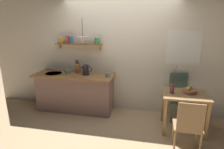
{
  "coord_description": "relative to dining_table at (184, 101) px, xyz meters",
  "views": [
    {
      "loc": [
        0.69,
        -3.59,
        2.06
      ],
      "look_at": [
        -0.1,
        0.25,
        0.95
      ],
      "focal_mm": 30.42,
      "sensor_mm": 36.0,
      "label": 1
    }
  ],
  "objects": [
    {
      "name": "dining_table",
      "position": [
        0.0,
        0.0,
        0.0
      ],
      "size": [
        0.82,
        0.64,
        0.75
      ],
      "color": "tan",
      "rests_on": "ground_plane"
    },
    {
      "name": "knife_block",
      "position": [
        -2.31,
        0.49,
        0.41
      ],
      "size": [
        0.1,
        0.17,
        0.31
      ],
      "color": "#9E6B3D",
      "rests_on": "kitchen_counter"
    },
    {
      "name": "coffee_mug_spare",
      "position": [
        -1.57,
        0.31,
        0.33
      ],
      "size": [
        0.12,
        0.08,
        0.09
      ],
      "color": "slate",
      "rests_on": "kitchen_counter"
    },
    {
      "name": "dining_chair_far",
      "position": [
        -0.04,
        0.5,
        -0.07
      ],
      "size": [
        0.49,
        0.46,
        0.99
      ],
      "color": "#4C6B5B",
      "rests_on": "ground_plane"
    },
    {
      "name": "fruit_bowl",
      "position": [
        0.08,
        0.08,
        0.19
      ],
      "size": [
        0.27,
        0.27,
        0.12
      ],
      "color": "#BC704C",
      "rests_on": "dining_table"
    },
    {
      "name": "back_wall",
      "position": [
        -1.16,
        0.73,
        0.75
      ],
      "size": [
        6.8,
        0.11,
        2.7
      ],
      "color": "silver",
      "rests_on": "ground_plane"
    },
    {
      "name": "coffee_mug_by_sink",
      "position": [
        -2.52,
        0.37,
        0.34
      ],
      "size": [
        0.14,
        0.09,
        0.11
      ],
      "color": "slate",
      "rests_on": "kitchen_counter"
    },
    {
      "name": "pendant_lamp",
      "position": [
        -2.11,
        0.37,
        1.07
      ],
      "size": [
        0.26,
        0.26,
        0.52
      ],
      "color": "black"
    },
    {
      "name": "ground_plane",
      "position": [
        -1.37,
        0.08,
        -0.61
      ],
      "size": [
        14.0,
        14.0,
        0.0
      ],
      "primitive_type": "plane",
      "color": "tan"
    },
    {
      "name": "kitchen_counter",
      "position": [
        -2.37,
        0.39,
        -0.15
      ],
      "size": [
        1.83,
        0.63,
        0.89
      ],
      "color": "gray",
      "rests_on": "ground_plane"
    },
    {
      "name": "dining_chair_near",
      "position": [
        -0.04,
        -0.72,
        -0.09
      ],
      "size": [
        0.45,
        0.4,
        0.91
      ],
      "color": "tan",
      "rests_on": "ground_plane"
    },
    {
      "name": "wall_shelf",
      "position": [
        -2.3,
        0.57,
        0.99
      ],
      "size": [
        1.09,
        0.2,
        0.32
      ],
      "color": "brown"
    },
    {
      "name": "electric_kettle",
      "position": [
        -2.08,
        0.4,
        0.4
      ],
      "size": [
        0.25,
        0.16,
        0.25
      ],
      "color": "black",
      "rests_on": "kitchen_counter"
    },
    {
      "name": "twig_vase",
      "position": [
        -0.25,
        -0.02,
        0.25
      ],
      "size": [
        0.1,
        0.08,
        0.53
      ],
      "color": "brown",
      "rests_on": "dining_table"
    }
  ]
}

